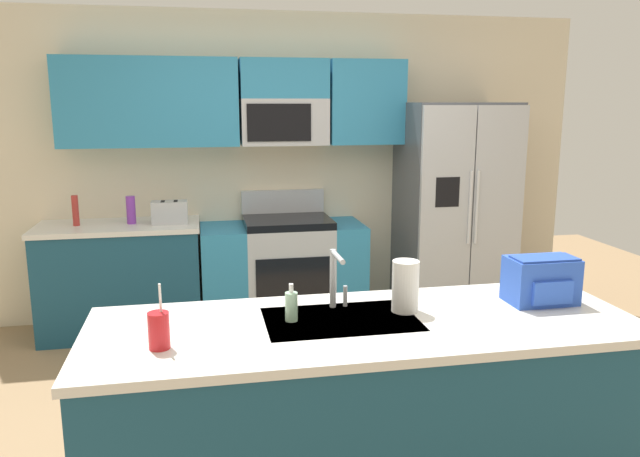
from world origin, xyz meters
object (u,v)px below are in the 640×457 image
at_px(refrigerator, 454,211).
at_px(backpack, 541,279).
at_px(sink_faucet, 335,274).
at_px(drink_cup_red, 159,330).
at_px(paper_towel_roll, 405,286).
at_px(range_oven, 283,271).
at_px(bottle_purple, 131,210).
at_px(toaster, 170,212).
at_px(soap_dispenser, 291,306).
at_px(pepper_mill, 75,211).

bearing_deg(refrigerator, backpack, -103.58).
xyz_separation_m(sink_faucet, backpack, (0.99, -0.10, -0.05)).
bearing_deg(drink_cup_red, paper_towel_roll, 12.24).
height_order(range_oven, bottle_purple, bottle_purple).
relative_size(refrigerator, paper_towel_roll, 7.71).
bearing_deg(toaster, range_oven, 3.29).
relative_size(drink_cup_red, backpack, 0.84).
bearing_deg(toaster, paper_towel_roll, -64.15).
relative_size(toaster, drink_cup_red, 1.05).
bearing_deg(sink_faucet, range_oven, 88.30).
distance_m(soap_dispenser, paper_towel_roll, 0.54).
relative_size(range_oven, sink_faucet, 4.82).
relative_size(toaster, paper_towel_roll, 1.17).
bearing_deg(paper_towel_roll, drink_cup_red, -167.76).
height_order(refrigerator, toaster, refrigerator).
relative_size(refrigerator, sink_faucet, 6.56).
distance_m(drink_cup_red, soap_dispenser, 0.60).
bearing_deg(sink_faucet, toaster, 110.26).
bearing_deg(paper_towel_roll, range_oven, 95.62).
height_order(toaster, sink_faucet, sink_faucet).
xyz_separation_m(pepper_mill, soap_dispenser, (1.34, -2.46, -0.05)).
bearing_deg(soap_dispenser, range_oven, 83.15).
relative_size(refrigerator, bottle_purple, 8.36).
bearing_deg(soap_dispenser, drink_cup_red, -159.23).
height_order(sink_faucet, soap_dispenser, sink_faucet).
distance_m(toaster, drink_cup_red, 2.62).
xyz_separation_m(range_oven, paper_towel_roll, (0.24, -2.43, 0.58)).
height_order(range_oven, refrigerator, refrigerator).
bearing_deg(drink_cup_red, toaster, 91.37).
height_order(bottle_purple, soap_dispenser, bottle_purple).
xyz_separation_m(toaster, pepper_mill, (-0.72, 0.05, 0.03)).
xyz_separation_m(toaster, soap_dispenser, (0.62, -2.41, -0.02)).
xyz_separation_m(sink_faucet, paper_towel_roll, (0.31, -0.09, -0.05)).
bearing_deg(paper_towel_roll, soap_dispenser, -177.25).
xyz_separation_m(range_oven, backpack, (0.92, -2.44, 0.57)).
relative_size(sink_faucet, paper_towel_roll, 1.17).
xyz_separation_m(pepper_mill, bottle_purple, (0.42, 0.00, -0.01)).
relative_size(range_oven, pepper_mill, 5.68).
relative_size(toaster, pepper_mill, 1.17).
relative_size(range_oven, refrigerator, 0.74).
bearing_deg(drink_cup_red, soap_dispenser, 20.77).
relative_size(refrigerator, pepper_mill, 7.73).
bearing_deg(toaster, refrigerator, -0.46).
height_order(refrigerator, paper_towel_roll, refrigerator).
xyz_separation_m(sink_faucet, drink_cup_red, (-0.78, -0.33, -0.09)).
relative_size(bottle_purple, backpack, 0.69).
height_order(toaster, drink_cup_red, drink_cup_red).
distance_m(toaster, paper_towel_roll, 2.65).
relative_size(paper_towel_roll, backpack, 0.75).
relative_size(pepper_mill, sink_faucet, 0.85).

